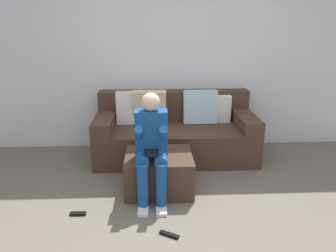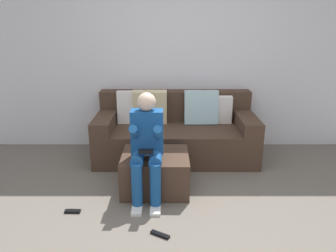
{
  "view_description": "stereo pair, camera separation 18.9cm",
  "coord_description": "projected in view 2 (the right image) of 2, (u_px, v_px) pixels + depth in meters",
  "views": [
    {
      "loc": [
        -0.32,
        -2.38,
        1.73
      ],
      "look_at": [
        -0.15,
        1.21,
        0.57
      ],
      "focal_mm": 34.95,
      "sensor_mm": 36.0,
      "label": 1
    },
    {
      "loc": [
        -0.13,
        -2.38,
        1.73
      ],
      "look_at": [
        -0.15,
        1.21,
        0.57
      ],
      "focal_mm": 34.95,
      "sensor_mm": 36.0,
      "label": 2
    }
  ],
  "objects": [
    {
      "name": "remote_near_ottoman",
      "position": [
        161.0,
        235.0,
        2.76
      ],
      "size": [
        0.17,
        0.12,
        0.02
      ],
      "primitive_type": "cube",
      "rotation": [
        0.0,
        0.0,
        -0.53
      ],
      "color": "black",
      "rests_on": "ground_plane"
    },
    {
      "name": "remote_by_storage_bin",
      "position": [
        74.0,
        211.0,
        3.1
      ],
      "size": [
        0.15,
        0.05,
        0.02
      ],
      "primitive_type": "cube",
      "rotation": [
        0.0,
        0.0,
        -0.02
      ],
      "color": "black",
      "rests_on": "ground_plane"
    },
    {
      "name": "person_seated",
      "position": [
        148.0,
        144.0,
        3.2
      ],
      "size": [
        0.32,
        0.56,
        1.07
      ],
      "color": "#194C8C",
      "rests_on": "ground_plane"
    },
    {
      "name": "ground_plane",
      "position": [
        185.0,
        233.0,
        2.8
      ],
      "size": [
        6.82,
        6.82,
        0.0
      ],
      "primitive_type": "plane",
      "color": "#6B6359"
    },
    {
      "name": "ottoman",
      "position": [
        157.0,
        172.0,
        3.49
      ],
      "size": [
        0.7,
        0.61,
        0.39
      ],
      "primitive_type": "cube",
      "color": "#473326",
      "rests_on": "ground_plane"
    },
    {
      "name": "couch_sectional",
      "position": [
        177.0,
        132.0,
        4.33
      ],
      "size": [
        2.04,
        0.92,
        0.87
      ],
      "color": "#473326",
      "rests_on": "ground_plane"
    },
    {
      "name": "wall_back",
      "position": [
        179.0,
        49.0,
        4.42
      ],
      "size": [
        5.25,
        0.1,
        2.74
      ],
      "primitive_type": "cube",
      "color": "silver",
      "rests_on": "ground_plane"
    }
  ]
}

